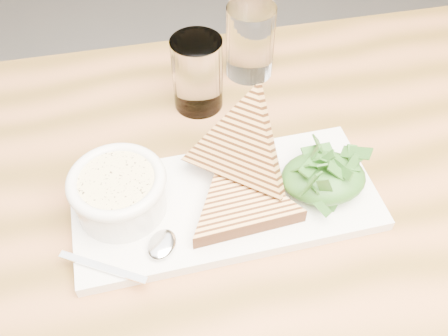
{
  "coord_description": "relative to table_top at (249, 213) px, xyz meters",
  "views": [
    {
      "loc": [
        -0.3,
        -0.23,
        1.25
      ],
      "look_at": [
        -0.26,
        0.17,
        0.78
      ],
      "focal_mm": 40.0,
      "sensor_mm": 36.0,
      "label": 1
    }
  ],
  "objects": [
    {
      "name": "bowl_rim",
      "position": [
        -0.16,
        -0.0,
        0.09
      ],
      "size": [
        0.12,
        0.12,
        0.01
      ],
      "primitive_type": "torus",
      "color": "white",
      "rests_on": "soup_bowl"
    },
    {
      "name": "soup_bowl",
      "position": [
        -0.16,
        -0.0,
        0.06
      ],
      "size": [
        0.11,
        0.11,
        0.04
      ],
      "primitive_type": "cylinder",
      "color": "white",
      "rests_on": "platter"
    },
    {
      "name": "sandwich_flat",
      "position": [
        -0.02,
        -0.02,
        0.05
      ],
      "size": [
        0.19,
        0.19,
        0.02
      ],
      "primitive_type": null,
      "rotation": [
        0.0,
        0.0,
        0.19
      ],
      "color": "tan",
      "rests_on": "platter"
    },
    {
      "name": "sandwich_lean",
      "position": [
        -0.01,
        0.04,
        0.09
      ],
      "size": [
        0.22,
        0.22,
        0.18
      ],
      "primitive_type": null,
      "rotation": [
        0.99,
        0.0,
        -0.58
      ],
      "color": "tan",
      "rests_on": "sandwich_flat"
    },
    {
      "name": "soup",
      "position": [
        -0.16,
        -0.0,
        0.08
      ],
      "size": [
        0.09,
        0.09,
        0.01
      ],
      "primitive_type": "cylinder",
      "color": "#F3DB94",
      "rests_on": "soup_bowl"
    },
    {
      "name": "spoon_handle",
      "position": [
        -0.18,
        -0.09,
        0.04
      ],
      "size": [
        0.1,
        0.05,
        0.0
      ],
      "primitive_type": "cube",
      "rotation": [
        0.0,
        0.0,
        -0.42
      ],
      "color": "silver",
      "rests_on": "platter"
    },
    {
      "name": "glass_far",
      "position": [
        0.03,
        0.27,
        0.08
      ],
      "size": [
        0.08,
        0.08,
        0.12
      ],
      "primitive_type": "cylinder",
      "color": "white",
      "rests_on": "table_top"
    },
    {
      "name": "glass_near",
      "position": [
        -0.05,
        0.2,
        0.08
      ],
      "size": [
        0.07,
        0.07,
        0.11
      ],
      "primitive_type": "cylinder",
      "color": "white",
      "rests_on": "table_top"
    },
    {
      "name": "salad_base",
      "position": [
        0.09,
        0.0,
        0.06
      ],
      "size": [
        0.11,
        0.08,
        0.04
      ],
      "primitive_type": "ellipsoid",
      "color": "#1D4314",
      "rests_on": "platter"
    },
    {
      "name": "spoon_bowl",
      "position": [
        -0.11,
        -0.06,
        0.04
      ],
      "size": [
        0.05,
        0.05,
        0.01
      ],
      "primitive_type": "ellipsoid",
      "rotation": [
        0.0,
        0.0,
        -0.42
      ],
      "color": "silver",
      "rests_on": "platter"
    },
    {
      "name": "table_top",
      "position": [
        0.0,
        0.0,
        0.0
      ],
      "size": [
        1.21,
        0.88,
        0.04
      ],
      "primitive_type": "cube",
      "rotation": [
        0.0,
        0.0,
        0.11
      ],
      "color": "#A86838",
      "rests_on": "ground"
    },
    {
      "name": "platter",
      "position": [
        -0.03,
        0.0,
        0.03
      ],
      "size": [
        0.4,
        0.22,
        0.02
      ],
      "primitive_type": "cube",
      "rotation": [
        0.0,
        0.0,
        0.14
      ],
      "color": "white",
      "rests_on": "table_top"
    },
    {
      "name": "table_leg_br",
      "position": [
        0.52,
        0.33,
        -0.37
      ],
      "size": [
        0.06,
        0.06,
        0.69
      ],
      "primitive_type": "cylinder",
      "color": "#A86838",
      "rests_on": "ground"
    },
    {
      "name": "arugula_pile",
      "position": [
        0.09,
        0.0,
        0.06
      ],
      "size": [
        0.11,
        0.1,
        0.05
      ],
      "primitive_type": null,
      "color": "#387328",
      "rests_on": "platter"
    }
  ]
}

